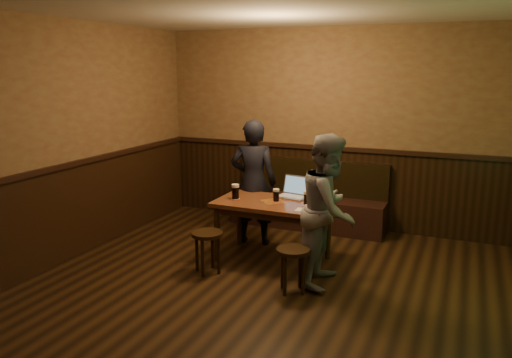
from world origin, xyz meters
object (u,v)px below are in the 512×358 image
object	(u,v)px
stool_left	(207,240)
pint_mid	(276,195)
pint_right	(307,198)
pint_left	(235,192)
laptop	(294,192)
pub_table	(273,209)
stool_right	(293,257)
person_grey	(329,210)
person_suit	(253,182)
bench	(308,205)

from	to	relation	value
stool_left	pint_mid	bearing A→B (deg)	50.75
pint_mid	pint_right	size ratio (longest dim) A/B	0.88
pint_left	laptop	size ratio (longest dim) A/B	0.46
pub_table	stool_right	world-z (taller)	pub_table
pint_mid	person_grey	bearing A→B (deg)	-28.19
stool_left	person_suit	size ratio (longest dim) A/B	0.29
pub_table	pint_right	size ratio (longest dim) A/B	7.77
bench	laptop	bearing A→B (deg)	-82.03
person_suit	person_grey	world-z (taller)	person_suit
laptop	person_suit	bearing A→B (deg)	176.19
bench	pint_mid	distance (m)	1.45
pub_table	person_suit	size ratio (longest dim) A/B	0.83
pint_mid	pint_right	distance (m)	0.39
stool_left	person_grey	bearing A→B (deg)	12.22
stool_left	pint_left	world-z (taller)	pint_left
pint_left	person_suit	bearing A→B (deg)	89.12
bench	pub_table	bearing A→B (deg)	-90.00
person_grey	stool_right	bearing A→B (deg)	145.17
pint_mid	pint_right	world-z (taller)	pint_right
bench	laptop	world-z (taller)	laptop
pint_mid	bench	bearing A→B (deg)	91.18
laptop	stool_left	bearing A→B (deg)	-115.54
stool_left	pint_left	size ratio (longest dim) A/B	2.61
pint_right	stool_right	bearing A→B (deg)	-82.94
pint_mid	pint_right	xyz separation A→B (m)	(0.39, -0.04, 0.01)
bench	pub_table	distance (m)	1.42
pint_left	laptop	world-z (taller)	laptop
laptop	person_grey	bearing A→B (deg)	-38.40
stool_left	person_grey	world-z (taller)	person_grey
stool_right	pub_table	bearing A→B (deg)	124.33
pint_left	pint_right	size ratio (longest dim) A/B	1.05
bench	stool_left	xyz separation A→B (m)	(-0.52, -2.04, 0.06)
pint_mid	person_suit	size ratio (longest dim) A/B	0.09
pint_left	stool_left	bearing A→B (deg)	-96.57
bench	person_suit	distance (m)	1.15
pint_mid	person_grey	size ratio (longest dim) A/B	0.09
pint_right	person_grey	bearing A→B (deg)	-45.72
bench	person_suit	xyz separation A→B (m)	(-0.45, -0.94, 0.50)
person_suit	pint_left	bearing A→B (deg)	77.00
stool_left	person_grey	distance (m)	1.39
stool_right	person_suit	size ratio (longest dim) A/B	0.29
pub_table	person_grey	xyz separation A→B (m)	(0.77, -0.37, 0.18)
stool_right	pint_left	world-z (taller)	pint_left
pub_table	laptop	distance (m)	0.38
laptop	pint_mid	bearing A→B (deg)	-103.73
bench	person_grey	size ratio (longest dim) A/B	1.38
pint_left	laptop	bearing A→B (deg)	31.67
pint_left	pub_table	bearing A→B (deg)	8.34
person_grey	pint_left	bearing A→B (deg)	75.88
person_suit	stool_right	bearing A→B (deg)	116.58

